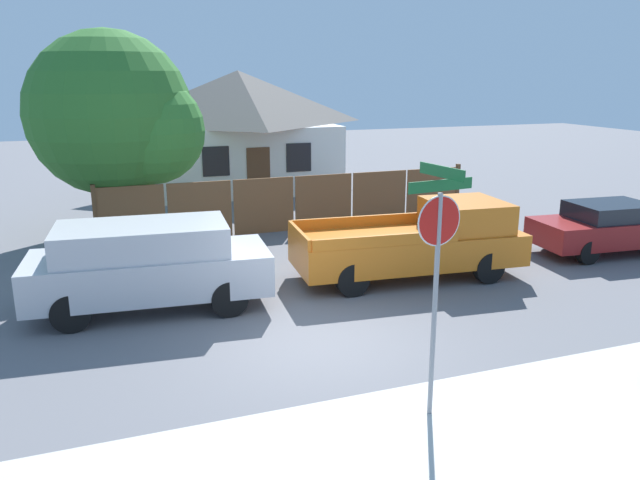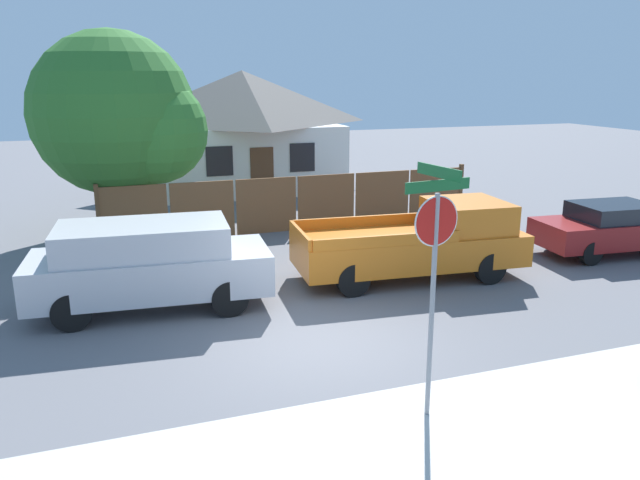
# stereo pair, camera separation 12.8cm
# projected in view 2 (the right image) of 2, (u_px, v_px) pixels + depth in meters

# --- Properties ---
(ground_plane) EXTENTS (80.00, 80.00, 0.00)m
(ground_plane) POSITION_uv_depth(u_px,v_px,m) (317.00, 342.00, 11.25)
(ground_plane) COLOR slate
(sidewalk_strip) EXTENTS (36.00, 3.20, 0.01)m
(sidewalk_strip) POSITION_uv_depth(u_px,v_px,m) (410.00, 453.00, 7.97)
(sidewalk_strip) COLOR beige
(sidewalk_strip) RESTS_ON ground
(wooden_fence) EXTENTS (11.65, 0.12, 1.77)m
(wooden_fence) POSITION_uv_depth(u_px,v_px,m) (297.00, 203.00, 19.12)
(wooden_fence) COLOR brown
(wooden_fence) RESTS_ON ground
(house) EXTENTS (7.74, 6.47, 4.82)m
(house) POSITION_uv_depth(u_px,v_px,m) (243.00, 128.00, 26.08)
(house) COLOR white
(house) RESTS_ON ground
(oak_tree) EXTENTS (4.97, 4.73, 5.95)m
(oak_tree) POSITION_uv_depth(u_px,v_px,m) (122.00, 117.00, 17.98)
(oak_tree) COLOR brown
(oak_tree) RESTS_ON ground
(red_suv) EXTENTS (4.92, 2.32, 1.79)m
(red_suv) POSITION_uv_depth(u_px,v_px,m) (149.00, 263.00, 12.66)
(red_suv) COLOR #B7B7BC
(red_suv) RESTS_ON ground
(orange_pickup) EXTENTS (5.47, 2.43, 1.78)m
(orange_pickup) POSITION_uv_depth(u_px,v_px,m) (420.00, 242.00, 14.67)
(orange_pickup) COLOR orange
(orange_pickup) RESTS_ON ground
(parked_sedan) EXTENTS (4.55, 2.08, 1.37)m
(parked_sedan) POSITION_uv_depth(u_px,v_px,m) (617.00, 228.00, 16.64)
(parked_sedan) COLOR maroon
(parked_sedan) RESTS_ON ground
(stop_sign) EXTENTS (1.01, 0.91, 3.55)m
(stop_sign) POSITION_uv_depth(u_px,v_px,m) (435.00, 250.00, 8.27)
(stop_sign) COLOR gray
(stop_sign) RESTS_ON ground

